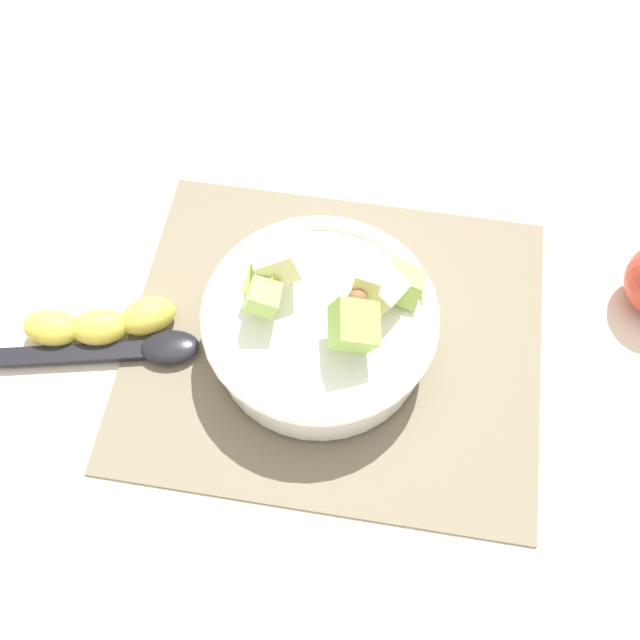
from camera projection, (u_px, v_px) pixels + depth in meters
name	position (u px, v px, depth m)	size (l,w,h in m)	color
ground_plane	(334.00, 340.00, 0.73)	(2.40, 2.40, 0.00)	silver
placemat	(335.00, 339.00, 0.73)	(0.40, 0.34, 0.01)	#756B56
salad_bowl	(321.00, 323.00, 0.69)	(0.22, 0.22, 0.11)	white
serving_spoon	(131.00, 350.00, 0.71)	(0.20, 0.07, 0.01)	black
banana_whole	(100.00, 324.00, 0.72)	(0.15, 0.08, 0.04)	yellow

